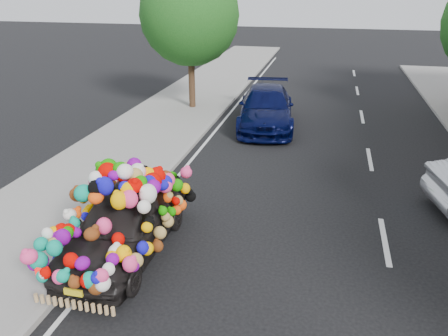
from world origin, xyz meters
name	(u,v)px	position (x,y,z in m)	size (l,w,h in m)	color
ground	(226,222)	(0.00, 0.00, 0.00)	(100.00, 100.00, 0.00)	black
sidewalk	(65,200)	(-4.30, 0.00, 0.06)	(4.00, 60.00, 0.12)	gray
kerb	(135,209)	(-2.35, 0.00, 0.07)	(0.15, 60.00, 0.13)	gray
lane_markings	(385,241)	(3.60, 0.00, 0.01)	(6.00, 50.00, 0.01)	silver
tree_near_sidewalk	(190,15)	(-3.80, 9.50, 4.02)	(4.20, 4.20, 6.13)	#332114
plush_art_car	(123,208)	(-1.78, -1.66, 1.02)	(1.97, 4.20, 2.01)	black
navy_sedan	(266,107)	(-0.23, 7.82, 0.74)	(2.08, 5.12, 1.48)	#040931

